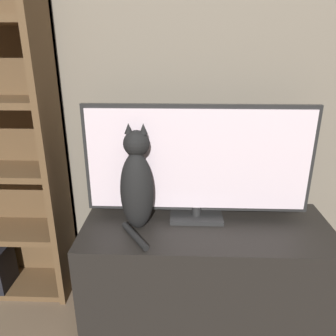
# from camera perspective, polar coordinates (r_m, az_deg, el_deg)

# --- Properties ---
(wall_back) EXTENTS (4.80, 0.05, 2.60)m
(wall_back) POSITION_cam_1_polar(r_m,az_deg,el_deg) (1.63, 7.28, 22.16)
(wall_back) COLOR #756B5B
(wall_back) RESTS_ON ground_plane
(tv_stand) EXTENTS (1.16, 0.48, 0.46)m
(tv_stand) POSITION_cam_1_polar(r_m,az_deg,el_deg) (1.69, 6.42, -16.71)
(tv_stand) COLOR black
(tv_stand) RESTS_ON ground_plane
(tv) EXTENTS (1.04, 0.15, 0.55)m
(tv) POSITION_cam_1_polar(r_m,az_deg,el_deg) (1.50, 5.24, 0.96)
(tv) COLOR black
(tv) RESTS_ON tv_stand
(cat) EXTENTS (0.15, 0.28, 0.48)m
(cat) POSITION_cam_1_polar(r_m,az_deg,el_deg) (1.45, -5.41, -2.83)
(cat) COLOR black
(cat) RESTS_ON tv_stand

